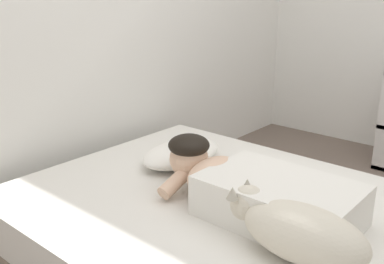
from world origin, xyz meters
name	(u,v)px	position (x,y,z in m)	size (l,w,h in m)	color
ground_plane	(298,261)	(0.00, 0.00, 0.00)	(11.93, 11.93, 0.00)	#66564C
bed	(227,239)	(-0.31, 0.22, 0.19)	(1.56, 2.03, 0.38)	#726051
pillow	(182,153)	(-0.09, 0.71, 0.43)	(0.52, 0.32, 0.11)	white
person_lying	(251,188)	(-0.30, 0.10, 0.48)	(0.43, 0.92, 0.27)	silver
dog	(296,229)	(-0.49, -0.21, 0.48)	(0.26, 0.57, 0.21)	beige
coffee_cup	(196,156)	(-0.03, 0.65, 0.41)	(0.12, 0.09, 0.07)	#D84C47
cell_phone	(314,207)	(-0.10, -0.10, 0.38)	(0.07, 0.14, 0.01)	black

